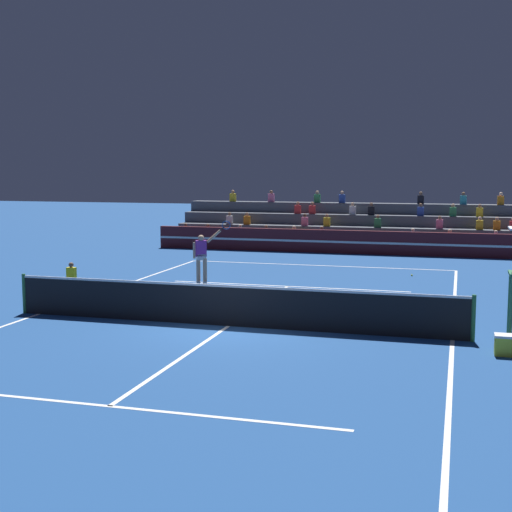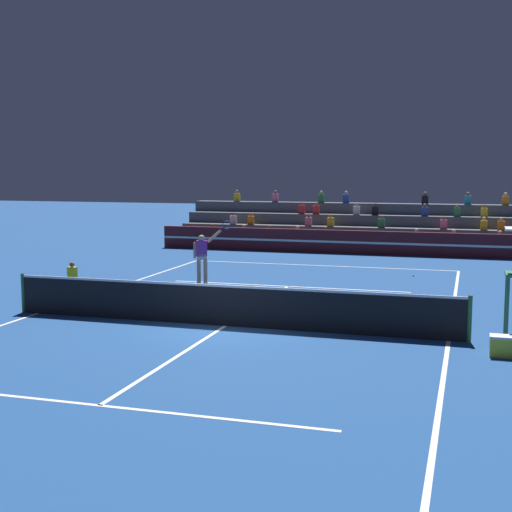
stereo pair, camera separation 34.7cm
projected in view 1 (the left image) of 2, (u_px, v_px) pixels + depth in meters
name	position (u px, v px, depth m)	size (l,w,h in m)	color
ground_plane	(229.00, 326.00, 18.12)	(120.00, 120.00, 0.00)	navy
court_lines	(229.00, 326.00, 18.12)	(11.10, 23.90, 0.01)	white
tennis_net	(229.00, 305.00, 18.06)	(12.00, 0.10, 1.10)	#2D6B38
sponsor_banner_wall	(337.00, 242.00, 33.73)	(18.00, 0.26, 1.10)	#51191E
bleacher_stand	(347.00, 230.00, 36.72)	(17.57, 3.80, 2.83)	#4C515B
ball_kid_courtside	(72.00, 277.00, 24.08)	(0.30, 0.36, 0.84)	black
tennis_player	(202.00, 256.00, 24.67)	(1.23, 0.71, 2.25)	tan
tennis_ball	(412.00, 275.00, 26.55)	(0.07, 0.07, 0.07)	#C6DB33
equipment_cooler	(506.00, 345.00, 15.25)	(0.50, 0.38, 0.45)	yellow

